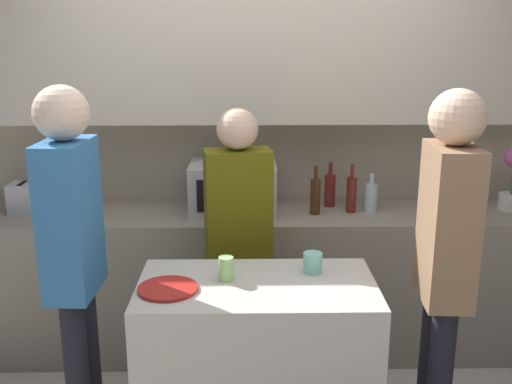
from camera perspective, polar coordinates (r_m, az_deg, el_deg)
name	(u,v)px	position (r m, az deg, el deg)	size (l,w,h in m)	color
back_wall	(263,105)	(3.82, 0.70, 8.33)	(6.40, 0.40, 2.70)	#B2A893
back_counter	(264,280)	(3.85, 0.76, -8.36)	(3.60, 0.62, 0.92)	gray
kitchen_island	(257,375)	(2.89, 0.09, -17.00)	(1.06, 0.58, 0.91)	beige
microwave	(233,187)	(3.65, -2.22, 0.44)	(0.52, 0.39, 0.30)	#B7BABC
toaster	(32,198)	(3.89, -20.57, -0.51)	(0.26, 0.16, 0.18)	silver
bottle_0	(315,196)	(3.62, 5.67, -0.36)	(0.06, 0.06, 0.30)	#472814
bottle_1	(330,190)	(3.79, 7.05, 0.23)	(0.07, 0.07, 0.28)	maroon
bottle_2	(351,194)	(3.68, 9.07, -0.18)	(0.06, 0.06, 0.30)	maroon
bottle_3	(371,197)	(3.72, 10.89, -0.48)	(0.08, 0.08, 0.24)	silver
plate_on_island	(168,289)	(2.63, -8.39, -9.10)	(0.26, 0.26, 0.01)	red
cup_0	(313,263)	(2.78, 5.41, -6.73)	(0.09, 0.09, 0.10)	#85DAC8
cup_1	(226,269)	(2.69, -2.87, -7.30)	(0.07, 0.07, 0.11)	#A7E885
person_left	(238,233)	(3.17, -1.70, -3.91)	(0.37, 0.24, 1.62)	black
person_center	(73,247)	(2.76, -17.05, -5.07)	(0.23, 0.35, 1.78)	black
person_right	(445,254)	(2.71, 17.59, -5.65)	(0.23, 0.35, 1.77)	black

